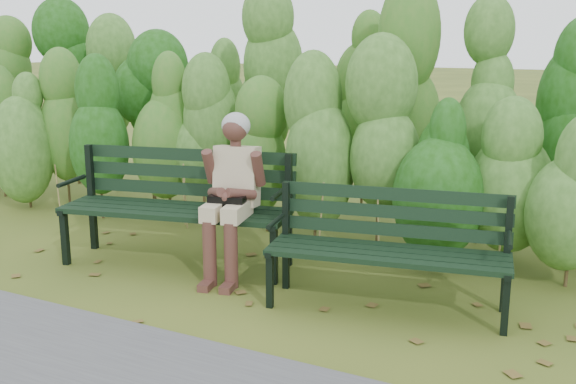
% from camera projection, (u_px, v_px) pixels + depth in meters
% --- Properties ---
extents(ground, '(80.00, 80.00, 0.00)m').
position_uv_depth(ground, '(268.00, 293.00, 5.31)').
color(ground, '#3E4E1A').
extents(hedge_band, '(11.04, 1.67, 2.42)m').
position_uv_depth(hedge_band, '(358.00, 111.00, 6.64)').
color(hedge_band, '#47381E').
rests_on(hedge_band, ground).
extents(leaf_litter, '(6.07, 2.17, 0.01)m').
position_uv_depth(leaf_litter, '(250.00, 292.00, 5.33)').
color(leaf_litter, brown).
rests_on(leaf_litter, ground).
extents(bench_left, '(2.10, 1.07, 1.00)m').
position_uv_depth(bench_left, '(180.00, 197.00, 5.95)').
color(bench_left, black).
rests_on(bench_left, ground).
extents(bench_right, '(1.82, 0.88, 0.87)m').
position_uv_depth(bench_right, '(389.00, 239.00, 4.97)').
color(bench_right, black).
rests_on(bench_right, ground).
extents(seated_woman, '(0.55, 0.81, 1.37)m').
position_uv_depth(seated_woman, '(232.00, 184.00, 5.58)').
color(seated_woman, '#C6B390').
rests_on(seated_woman, ground).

